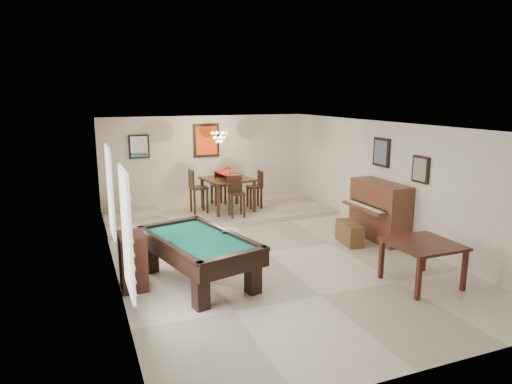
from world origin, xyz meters
TOP-DOWN VIEW (x-y plane):
  - ground_plane at (0.00, 0.00)m, footprint 6.00×9.00m
  - wall_back at (0.00, 4.50)m, footprint 6.00×0.04m
  - wall_front at (0.00, -4.50)m, footprint 6.00×0.04m
  - wall_left at (-3.00, 0.00)m, footprint 0.04×9.00m
  - wall_right at (3.00, 0.00)m, footprint 0.04×9.00m
  - ceiling at (0.00, 0.00)m, footprint 6.00×9.00m
  - dining_step at (0.00, 3.25)m, footprint 6.00×2.50m
  - window_left_front at (-2.97, -2.20)m, footprint 0.06×1.00m
  - window_left_rear at (-2.97, 0.60)m, footprint 0.06×1.00m
  - pool_table at (-1.69, -0.97)m, footprint 1.81×2.58m
  - square_table at (1.81, -2.48)m, footprint 1.08×1.08m
  - upright_piano at (2.54, -0.09)m, footprint 0.87×1.56m
  - piano_bench at (1.90, -0.14)m, footprint 0.45×0.87m
  - apothecary_chest at (-2.77, -0.80)m, footprint 0.42×0.63m
  - dining_table at (0.21, 3.18)m, footprint 1.35×1.35m
  - flower_vase at (0.21, 3.18)m, footprint 0.16×0.16m
  - dining_chair_south at (0.21, 2.45)m, footprint 0.41×0.41m
  - dining_chair_north at (0.17, 3.90)m, footprint 0.40×0.40m
  - dining_chair_west at (-0.58, 3.22)m, footprint 0.45×0.45m
  - dining_chair_east at (0.97, 3.15)m, footprint 0.41×0.41m
  - corner_bench at (-2.61, 4.01)m, footprint 0.38×0.46m
  - chandelier at (0.00, 3.20)m, footprint 0.44×0.44m
  - back_painting at (0.00, 4.46)m, footprint 0.75×0.06m
  - back_mirror at (-1.90, 4.46)m, footprint 0.55×0.06m
  - right_picture_upper at (2.96, 0.30)m, footprint 0.06×0.55m
  - right_picture_lower at (2.96, -1.00)m, footprint 0.06×0.45m

SIDE VIEW (x-z plane):
  - ground_plane at x=0.00m, z-range -0.02..0.00m
  - dining_step at x=0.00m, z-range 0.00..0.12m
  - piano_bench at x=1.90m, z-range 0.00..0.46m
  - corner_bench at x=-2.61m, z-range 0.12..0.52m
  - square_table at x=1.81m, z-range 0.00..0.75m
  - pool_table at x=-1.69m, z-range 0.00..0.78m
  - apothecary_chest at x=-2.77m, z-range 0.00..0.94m
  - dining_chair_north at x=0.17m, z-range 0.12..1.10m
  - dining_table at x=0.21m, z-range 0.12..1.12m
  - dining_chair_east at x=0.97m, z-range 0.12..1.15m
  - dining_chair_south at x=0.21m, z-range 0.12..1.16m
  - upright_piano at x=2.54m, z-range 0.00..1.30m
  - dining_chair_west at x=-0.58m, z-range 0.12..1.28m
  - flower_vase at x=0.21m, z-range 1.12..1.35m
  - wall_back at x=0.00m, z-range 0.00..2.60m
  - wall_front at x=0.00m, z-range 0.00..2.60m
  - wall_left at x=-3.00m, z-range 0.00..2.60m
  - wall_right at x=3.00m, z-range 0.00..2.60m
  - window_left_front at x=-2.97m, z-range 0.55..2.25m
  - window_left_rear at x=-2.97m, z-range 0.55..2.25m
  - right_picture_lower at x=2.96m, z-range 1.42..1.98m
  - back_mirror at x=-1.90m, z-range 1.48..2.12m
  - back_painting at x=0.00m, z-range 1.42..2.38m
  - right_picture_upper at x=2.96m, z-range 1.57..2.23m
  - chandelier at x=0.00m, z-range 1.90..2.50m
  - ceiling at x=0.00m, z-range 2.58..2.62m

